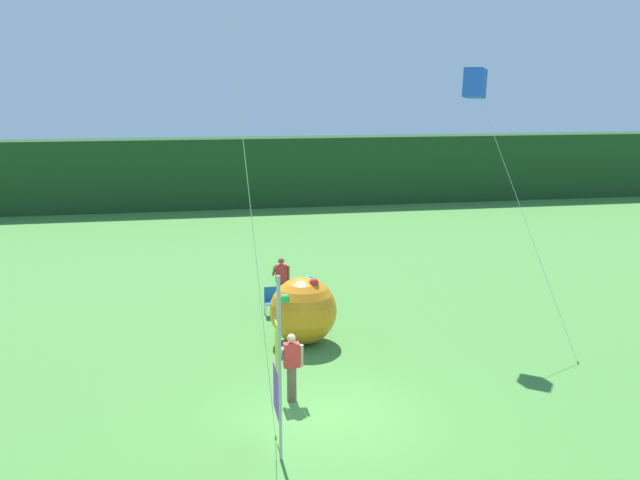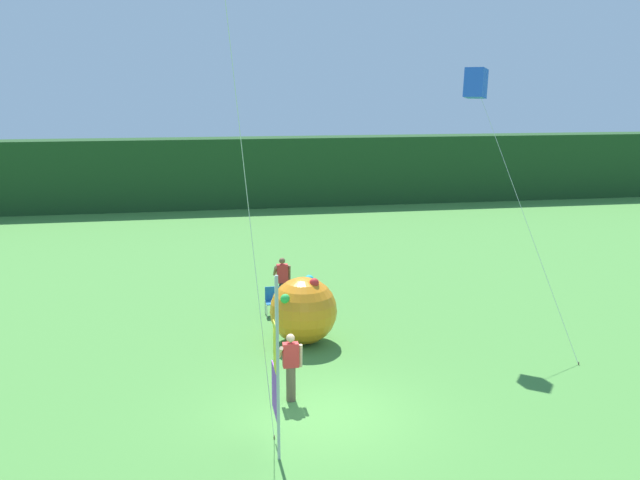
{
  "view_description": "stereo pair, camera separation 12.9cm",
  "coord_description": "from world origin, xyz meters",
  "px_view_note": "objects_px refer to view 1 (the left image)",
  "views": [
    {
      "loc": [
        -2.78,
        -13.9,
        7.06
      ],
      "look_at": [
        0.57,
        3.38,
        3.23
      ],
      "focal_mm": 38.95,
      "sensor_mm": 36.0,
      "label": 1
    },
    {
      "loc": [
        -2.65,
        -13.92,
        7.06
      ],
      "look_at": [
        0.57,
        3.38,
        3.23
      ],
      "focal_mm": 38.95,
      "sensor_mm": 36.0,
      "label": 2
    }
  ],
  "objects_px": {
    "person_near_banner": "(281,281)",
    "person_mid_field": "(292,365)",
    "kite_blue_box_0": "(475,84)",
    "inflatable_balloon": "(303,310)",
    "folding_chair": "(272,299)",
    "banner_flag": "(278,368)"
  },
  "relations": [
    {
      "from": "person_near_banner",
      "to": "person_mid_field",
      "type": "relative_size",
      "value": 1.05
    },
    {
      "from": "person_near_banner",
      "to": "kite_blue_box_0",
      "type": "xyz_separation_m",
      "value": [
        5.25,
        -2.72,
        6.3
      ]
    },
    {
      "from": "person_near_banner",
      "to": "kite_blue_box_0",
      "type": "bearing_deg",
      "value": -27.37
    },
    {
      "from": "inflatable_balloon",
      "to": "folding_chair",
      "type": "xyz_separation_m",
      "value": [
        -0.55,
        2.66,
        -0.45
      ]
    },
    {
      "from": "person_near_banner",
      "to": "inflatable_balloon",
      "type": "xyz_separation_m",
      "value": [
        0.17,
        -3.27,
        0.05
      ]
    },
    {
      "from": "inflatable_balloon",
      "to": "kite_blue_box_0",
      "type": "distance_m",
      "value": 8.08
    },
    {
      "from": "person_near_banner",
      "to": "folding_chair",
      "type": "relative_size",
      "value": 1.92
    },
    {
      "from": "person_mid_field",
      "to": "folding_chair",
      "type": "height_order",
      "value": "person_mid_field"
    },
    {
      "from": "person_near_banner",
      "to": "kite_blue_box_0",
      "type": "relative_size",
      "value": 0.22
    },
    {
      "from": "person_near_banner",
      "to": "person_mid_field",
      "type": "distance_m",
      "value": 6.96
    },
    {
      "from": "banner_flag",
      "to": "person_near_banner",
      "type": "distance_m",
      "value": 9.31
    },
    {
      "from": "person_mid_field",
      "to": "inflatable_balloon",
      "type": "distance_m",
      "value": 3.76
    },
    {
      "from": "inflatable_balloon",
      "to": "banner_flag",
      "type": "bearing_deg",
      "value": -104.17
    },
    {
      "from": "kite_blue_box_0",
      "to": "banner_flag",
      "type": "bearing_deg",
      "value": -135.52
    },
    {
      "from": "inflatable_balloon",
      "to": "folding_chair",
      "type": "height_order",
      "value": "inflatable_balloon"
    },
    {
      "from": "person_near_banner",
      "to": "inflatable_balloon",
      "type": "relative_size",
      "value": 0.87
    },
    {
      "from": "inflatable_balloon",
      "to": "person_mid_field",
      "type": "bearing_deg",
      "value": -103.66
    },
    {
      "from": "banner_flag",
      "to": "person_near_banner",
      "type": "xyz_separation_m",
      "value": [
        1.32,
        9.18,
        -0.87
      ]
    },
    {
      "from": "person_near_banner",
      "to": "person_mid_field",
      "type": "height_order",
      "value": "person_near_banner"
    },
    {
      "from": "person_mid_field",
      "to": "kite_blue_box_0",
      "type": "bearing_deg",
      "value": 35.14
    },
    {
      "from": "banner_flag",
      "to": "kite_blue_box_0",
      "type": "distance_m",
      "value": 10.7
    },
    {
      "from": "folding_chair",
      "to": "person_mid_field",
      "type": "bearing_deg",
      "value": -93.02
    }
  ]
}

